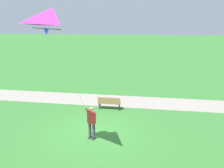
{
  "coord_description": "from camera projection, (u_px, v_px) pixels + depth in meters",
  "views": [
    {
      "loc": [
        11.66,
        2.16,
        6.29
      ],
      "look_at": [
        0.27,
        0.99,
        2.9
      ],
      "focal_mm": 39.04,
      "sensor_mm": 36.0,
      "label": 1
    }
  ],
  "objects": [
    {
      "name": "ground_plane",
      "position": [
        94.0,
        134.0,
        13.12
      ],
      "size": [
        120.0,
        120.0,
        0.0
      ],
      "primitive_type": "plane",
      "color": "#33702D"
    },
    {
      "name": "flying_kite",
      "position": [
        53.0,
        22.0,
        8.94
      ],
      "size": [
        2.57,
        1.81,
        4.57
      ],
      "color": "#E02D9E"
    },
    {
      "name": "walkway_path",
      "position": [
        133.0,
        102.0,
        17.74
      ],
      "size": [
        4.02,
        32.08,
        0.02
      ],
      "primitive_type": "cube",
      "rotation": [
        0.0,
        0.0,
        -0.05
      ],
      "color": "gray",
      "rests_on": "ground"
    },
    {
      "name": "person_kite_flyer",
      "position": [
        91.0,
        120.0,
        12.3
      ],
      "size": [
        0.63,
        0.5,
        1.83
      ],
      "color": "#232328",
      "rests_on": "ground"
    },
    {
      "name": "park_bench_near_walkway",
      "position": [
        109.0,
        102.0,
        16.23
      ],
      "size": [
        0.52,
        1.52,
        0.88
      ],
      "color": "olive",
      "rests_on": "ground"
    }
  ]
}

